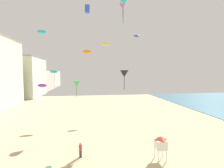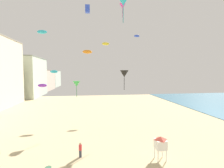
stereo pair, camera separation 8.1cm
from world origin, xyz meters
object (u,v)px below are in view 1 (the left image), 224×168
(kite_purple_parafoil, at_px, (42,85))
(kite_cyan_delta, at_px, (123,1))
(kite_yellow_parafoil, at_px, (105,44))
(kite_flyer, at_px, (80,149))
(kite_magenta_delta, at_px, (122,6))
(kite_cyan_parafoil_2, at_px, (54,72))
(kite_black_delta, at_px, (124,74))
(kite_blue_parafoil, at_px, (136,36))
(kite_green_delta, at_px, (76,84))
(kite_orange_parafoil, at_px, (87,52))
(kite_cyan_parafoil, at_px, (42,32))
(kite_blue_box, at_px, (87,9))
(lifeguard_stand, at_px, (161,143))

(kite_purple_parafoil, xyz_separation_m, kite_cyan_delta, (12.23, -8.70, 11.00))
(kite_yellow_parafoil, bearing_deg, kite_flyer, -102.92)
(kite_magenta_delta, bearing_deg, kite_cyan_parafoil_2, 151.37)
(kite_magenta_delta, relative_size, kite_cyan_parafoil_2, 1.47)
(kite_black_delta, relative_size, kite_blue_parafoil, 1.88)
(kite_green_delta, bearing_deg, kite_cyan_parafoil_2, 126.54)
(kite_green_delta, relative_size, kite_orange_parafoil, 1.42)
(kite_cyan_parafoil, bearing_deg, kite_cyan_delta, -57.54)
(kite_blue_box, relative_size, kite_orange_parafoil, 0.81)
(kite_green_delta, height_order, kite_cyan_delta, kite_cyan_delta)
(kite_black_delta, height_order, kite_cyan_delta, kite_cyan_delta)
(kite_yellow_parafoil, bearing_deg, kite_orange_parafoil, -118.56)
(lifeguard_stand, bearing_deg, kite_cyan_parafoil_2, 107.32)
(kite_cyan_parafoil_2, bearing_deg, kite_orange_parafoil, -11.21)
(kite_purple_parafoil, xyz_separation_m, kite_blue_parafoil, (21.15, 15.18, 12.42))
(kite_black_delta, distance_m, kite_orange_parafoil, 10.46)
(kite_purple_parafoil, bearing_deg, kite_yellow_parafoil, 42.88)
(kite_green_delta, bearing_deg, kite_cyan_delta, -45.94)
(kite_magenta_delta, xyz_separation_m, kite_cyan_parafoil_2, (-12.40, 6.77, -10.58))
(kite_orange_parafoil, relative_size, kite_cyan_delta, 0.57)
(kite_blue_box, bearing_deg, kite_cyan_parafoil, 137.48)
(kite_black_delta, xyz_separation_m, kite_cyan_parafoil, (-17.85, 22.29, 11.24))
(kite_blue_box, relative_size, kite_green_delta, 0.57)
(kite_yellow_parafoil, xyz_separation_m, kite_orange_parafoil, (-4.43, -8.13, -3.10))
(lifeguard_stand, xyz_separation_m, kite_black_delta, (-2.15, 8.40, 7.34))
(kite_blue_box, relative_size, kite_cyan_delta, 0.47)
(kite_magenta_delta, height_order, kite_cyan_parafoil_2, kite_magenta_delta)
(kite_magenta_delta, bearing_deg, kite_cyan_delta, -100.86)
(kite_purple_parafoil, xyz_separation_m, kite_cyan_parafoil_2, (1.04, 4.39, 2.41))
(kite_magenta_delta, bearing_deg, lifeguard_stand, -79.29)
(kite_blue_box, distance_m, kite_cyan_parafoil_2, 14.95)
(kite_black_delta, height_order, kite_magenta_delta, kite_magenta_delta)
(kite_flyer, distance_m, kite_orange_parafoil, 19.07)
(kite_flyer, xyz_separation_m, kite_green_delta, (-1.01, 9.12, 6.60))
(kite_black_delta, bearing_deg, kite_cyan_parafoil, 128.70)
(kite_black_delta, height_order, kite_orange_parafoil, kite_orange_parafoil)
(lifeguard_stand, bearing_deg, kite_purple_parafoil, 117.60)
(kite_green_delta, distance_m, kite_orange_parafoil, 8.11)
(kite_yellow_parafoil, xyz_separation_m, kite_cyan_delta, (0.15, -19.92, 1.65))
(kite_purple_parafoil, xyz_separation_m, kite_black_delta, (13.31, -4.62, 2.00))
(kite_blue_box, distance_m, kite_green_delta, 17.62)
(kite_purple_parafoil, bearing_deg, kite_cyan_delta, -35.44)
(kite_black_delta, distance_m, kite_cyan_parafoil, 30.69)
(lifeguard_stand, height_order, kite_orange_parafoil, kite_orange_parafoil)
(kite_purple_parafoil, xyz_separation_m, kite_green_delta, (5.91, -2.17, 0.33))
(kite_blue_parafoil, height_order, kite_magenta_delta, kite_magenta_delta)
(kite_yellow_parafoil, relative_size, kite_black_delta, 0.61)
(kite_blue_parafoil, distance_m, kite_cyan_parafoil, 25.83)
(kite_cyan_parafoil, xyz_separation_m, kite_magenta_delta, (17.99, -20.05, -0.25))
(lifeguard_stand, bearing_deg, kite_yellow_parafoil, 75.63)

